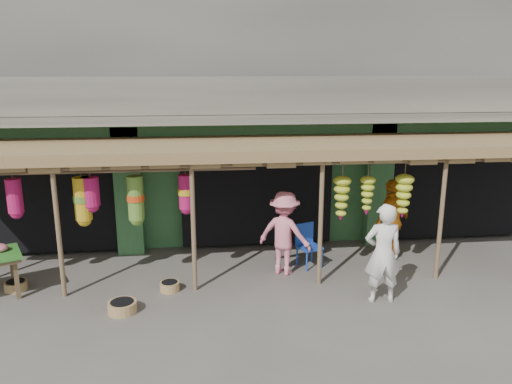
{
  "coord_description": "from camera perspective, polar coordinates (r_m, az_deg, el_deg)",
  "views": [
    {
      "loc": [
        -1.35,
        -9.4,
        4.27
      ],
      "look_at": [
        -0.15,
        1.0,
        1.66
      ],
      "focal_mm": 35.0,
      "sensor_mm": 36.0,
      "label": 1
    }
  ],
  "objects": [
    {
      "name": "basket_right",
      "position": [
        10.15,
        -9.83,
        -10.58
      ],
      "size": [
        0.48,
        0.48,
        0.18
      ],
      "primitive_type": "cylinder",
      "rotation": [
        0.0,
        0.0,
        0.28
      ],
      "color": "olive",
      "rests_on": "ground"
    },
    {
      "name": "basket_mid",
      "position": [
        9.5,
        -15.02,
        -12.58
      ],
      "size": [
        0.56,
        0.56,
        0.2
      ],
      "primitive_type": "cylinder",
      "rotation": [
        0.0,
        0.0,
        0.09
      ],
      "color": "brown",
      "rests_on": "ground"
    },
    {
      "name": "person_shopper",
      "position": [
        10.53,
        3.27,
        -4.73
      ],
      "size": [
        1.33,
        1.18,
        1.79
      ],
      "primitive_type": "imported",
      "rotation": [
        0.0,
        0.0,
        2.58
      ],
      "color": "pink",
      "rests_on": "ground"
    },
    {
      "name": "building",
      "position": [
        14.36,
        -1.2,
        10.39
      ],
      "size": [
        16.4,
        6.8,
        7.0
      ],
      "color": "gray",
      "rests_on": "ground"
    },
    {
      "name": "person_vendor",
      "position": [
        11.55,
        15.22,
        -3.21
      ],
      "size": [
        1.19,
        1.01,
        1.91
      ],
      "primitive_type": "imported",
      "rotation": [
        0.0,
        0.0,
        3.73
      ],
      "color": "orange",
      "rests_on": "ground"
    },
    {
      "name": "ground",
      "position": [
        10.41,
        1.47,
        -10.23
      ],
      "size": [
        80.0,
        80.0,
        0.0
      ],
      "primitive_type": "plane",
      "color": "#514C47",
      "rests_on": "ground"
    },
    {
      "name": "basket_left",
      "position": [
        11.1,
        -25.74,
        -9.62
      ],
      "size": [
        0.44,
        0.44,
        0.18
      ],
      "primitive_type": "cylinder",
      "rotation": [
        0.0,
        0.0,
        0.01
      ],
      "color": "olive",
      "rests_on": "ground"
    },
    {
      "name": "person_front",
      "position": [
        9.55,
        14.3,
        -6.82
      ],
      "size": [
        0.71,
        0.48,
        1.9
      ],
      "primitive_type": "imported",
      "rotation": [
        0.0,
        0.0,
        3.1
      ],
      "color": "white",
      "rests_on": "ground"
    },
    {
      "name": "awning",
      "position": [
        10.41,
        0.23,
        4.62
      ],
      "size": [
        14.0,
        2.7,
        2.79
      ],
      "color": "brown",
      "rests_on": "ground"
    },
    {
      "name": "blue_chair",
      "position": [
        11.1,
        5.89,
        -5.77
      ],
      "size": [
        0.59,
        0.6,
        0.96
      ],
      "rotation": [
        0.0,
        0.0,
        0.37
      ],
      "color": "#1A43AE",
      "rests_on": "ground"
    }
  ]
}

